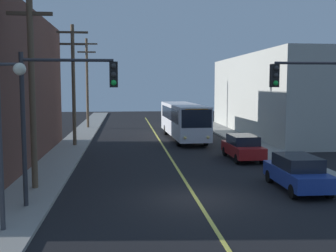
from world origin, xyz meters
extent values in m
plane|color=black|center=(0.00, 0.00, 0.00)|extent=(120.00, 120.00, 0.00)
cube|color=gray|center=(-7.25, 10.00, 0.07)|extent=(2.50, 90.00, 0.15)
cube|color=gray|center=(7.25, 10.00, 0.07)|extent=(2.50, 90.00, 0.15)
cube|color=#D8CC4C|center=(0.00, 15.00, 0.01)|extent=(0.16, 60.00, 0.01)
cube|color=black|center=(-8.54, 7.95, 1.60)|extent=(0.06, 15.61, 1.30)
cube|color=black|center=(-8.54, 7.95, 4.80)|extent=(0.06, 15.61, 1.30)
cube|color=#B2B2A8|center=(14.50, 23.27, 3.92)|extent=(12.00, 23.89, 7.85)
cube|color=black|center=(8.54, 23.27, 1.60)|extent=(0.06, 16.72, 1.30)
cube|color=black|center=(8.54, 23.27, 4.80)|extent=(0.06, 16.72, 1.30)
cube|color=silver|center=(2.20, 19.59, 1.83)|extent=(2.93, 12.07, 2.75)
cube|color=black|center=(2.39, 13.61, 2.35)|extent=(2.35, 0.15, 1.40)
cube|color=black|center=(2.01, 25.57, 2.45)|extent=(2.30, 0.15, 1.10)
cube|color=black|center=(0.95, 19.55, 2.35)|extent=(0.38, 10.20, 1.10)
cube|color=black|center=(3.45, 19.63, 2.35)|extent=(0.38, 10.20, 1.10)
cube|color=orange|center=(2.39, 13.62, 2.95)|extent=(1.79, 0.12, 0.30)
sphere|color=#F9D872|center=(1.50, 13.55, 0.90)|extent=(0.24, 0.24, 0.24)
sphere|color=#F9D872|center=(3.28, 13.60, 0.90)|extent=(0.24, 0.24, 0.24)
cylinder|color=black|center=(1.21, 15.36, 0.50)|extent=(0.33, 1.01, 1.00)
cylinder|color=black|center=(3.46, 15.43, 0.50)|extent=(0.33, 1.01, 1.00)
cylinder|color=black|center=(0.97, 23.05, 0.50)|extent=(0.33, 1.01, 1.00)
cylinder|color=black|center=(3.21, 23.12, 0.50)|extent=(0.33, 1.01, 1.00)
cube|color=navy|center=(4.96, 1.01, 0.67)|extent=(1.84, 4.42, 0.70)
cube|color=black|center=(4.96, 1.01, 1.32)|extent=(1.64, 2.48, 0.60)
cylinder|color=black|center=(4.14, -0.49, 0.32)|extent=(0.23, 0.64, 0.64)
cylinder|color=black|center=(5.74, -0.50, 0.32)|extent=(0.23, 0.64, 0.64)
cylinder|color=black|center=(4.17, 2.51, 0.32)|extent=(0.23, 0.64, 0.64)
cylinder|color=black|center=(5.77, 2.50, 0.32)|extent=(0.23, 0.64, 0.64)
cube|color=maroon|center=(4.66, 8.99, 0.67)|extent=(1.86, 4.43, 0.70)
cube|color=black|center=(4.66, 8.99, 1.32)|extent=(1.66, 2.49, 0.60)
cylinder|color=black|center=(3.89, 7.47, 0.32)|extent=(0.23, 0.64, 0.64)
cylinder|color=black|center=(5.49, 7.50, 0.32)|extent=(0.23, 0.64, 0.64)
cylinder|color=black|center=(3.84, 10.47, 0.32)|extent=(0.23, 0.64, 0.64)
cylinder|color=black|center=(5.44, 10.50, 0.32)|extent=(0.23, 0.64, 0.64)
cylinder|color=brown|center=(-7.21, 2.09, 4.86)|extent=(0.28, 0.28, 9.42)
cube|color=#4C3D2D|center=(-7.21, 2.09, 8.07)|extent=(2.00, 0.16, 0.16)
cylinder|color=brown|center=(-7.04, 15.87, 4.86)|extent=(0.28, 0.28, 9.43)
cube|color=#4C3D2D|center=(-7.04, 15.87, 8.98)|extent=(2.40, 0.16, 0.16)
cube|color=#4C3D2D|center=(-7.04, 15.87, 8.08)|extent=(2.00, 0.16, 0.16)
cylinder|color=brown|center=(-7.23, 29.82, 5.11)|extent=(0.28, 0.28, 9.91)
cube|color=#4C3D2D|center=(-7.23, 29.82, 9.46)|extent=(2.40, 0.16, 0.16)
cube|color=#4C3D2D|center=(-7.23, 29.82, 8.56)|extent=(2.00, 0.16, 0.16)
cylinder|color=#2D2D33|center=(-6.95, -0.81, 3.15)|extent=(0.18, 0.18, 6.00)
cylinder|color=#2D2D33|center=(-5.20, -0.81, 5.85)|extent=(3.50, 0.12, 0.12)
cube|color=black|center=(-3.45, -0.81, 5.30)|extent=(0.32, 0.36, 1.00)
sphere|color=#2D2D2D|center=(-3.45, -1.00, 5.62)|extent=(0.22, 0.22, 0.22)
sphere|color=#2D2D2D|center=(-3.45, -1.00, 5.30)|extent=(0.22, 0.22, 0.22)
sphere|color=green|center=(-3.45, -1.00, 4.98)|extent=(0.22, 0.22, 0.22)
cylinder|color=#2D2D33|center=(5.20, 0.23, 5.85)|extent=(3.50, 0.12, 0.12)
cube|color=black|center=(3.45, 0.23, 5.30)|extent=(0.32, 0.36, 1.00)
sphere|color=#2D2D2D|center=(3.45, 0.04, 5.62)|extent=(0.22, 0.22, 0.22)
sphere|color=#2D2D2D|center=(3.45, 0.04, 5.30)|extent=(0.22, 0.22, 0.22)
sphere|color=green|center=(3.45, 0.04, 4.98)|extent=(0.22, 0.22, 0.22)
cylinder|color=#38383D|center=(-7.05, -3.54, 2.90)|extent=(0.16, 0.16, 5.50)
cylinder|color=#38383D|center=(-6.70, -3.54, 5.55)|extent=(0.70, 0.10, 0.10)
sphere|color=#EAE5C6|center=(-6.35, -3.54, 5.40)|extent=(0.40, 0.40, 0.40)
cylinder|color=red|center=(6.85, 4.06, 0.50)|extent=(0.26, 0.26, 0.70)
sphere|color=gold|center=(6.85, 4.06, 0.87)|extent=(0.24, 0.24, 0.24)
cylinder|color=red|center=(6.69, 4.06, 0.60)|extent=(0.12, 0.10, 0.10)
cylinder|color=red|center=(7.01, 4.06, 0.60)|extent=(0.12, 0.10, 0.10)
camera|label=1|loc=(-3.01, -17.15, 4.88)|focal=43.97mm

